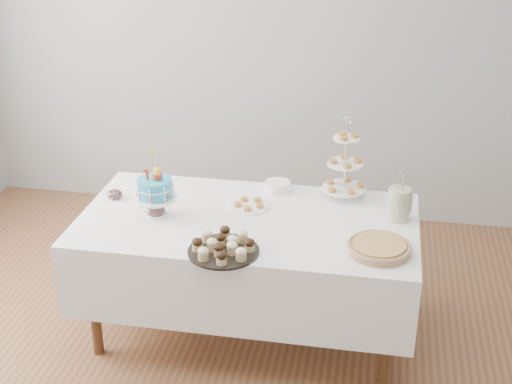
% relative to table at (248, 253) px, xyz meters
% --- Properties ---
extents(floor, '(5.00, 5.00, 0.00)m').
position_rel_table_xyz_m(floor, '(0.00, -0.30, -0.54)').
color(floor, brown).
rests_on(floor, ground).
extents(walls, '(5.04, 4.04, 2.70)m').
position_rel_table_xyz_m(walls, '(0.00, -0.30, 0.81)').
color(walls, '#96989B').
rests_on(walls, floor).
extents(table, '(1.92, 1.02, 0.77)m').
position_rel_table_xyz_m(table, '(0.00, 0.00, 0.00)').
color(table, white).
rests_on(table, floor).
extents(birthday_cake, '(0.25, 0.25, 0.39)m').
position_rel_table_xyz_m(birthday_cake, '(-0.52, -0.05, 0.33)').
color(birthday_cake, white).
rests_on(birthday_cake, table).
extents(cupcake_tray, '(0.38, 0.38, 0.09)m').
position_rel_table_xyz_m(cupcake_tray, '(-0.05, -0.40, 0.27)').
color(cupcake_tray, black).
rests_on(cupcake_tray, table).
extents(pie, '(0.34, 0.34, 0.05)m').
position_rel_table_xyz_m(pie, '(0.74, -0.26, 0.26)').
color(pie, '#A37D58').
rests_on(pie, table).
extents(tiered_stand, '(0.26, 0.26, 0.51)m').
position_rel_table_xyz_m(tiered_stand, '(0.52, 0.39, 0.44)').
color(tiered_stand, silver).
rests_on(tiered_stand, table).
extents(plate_stack, '(0.16, 0.16, 0.06)m').
position_rel_table_xyz_m(plate_stack, '(0.11, 0.40, 0.26)').
color(plate_stack, white).
rests_on(plate_stack, table).
extents(pastry_plate, '(0.23, 0.23, 0.03)m').
position_rel_table_xyz_m(pastry_plate, '(-0.02, 0.15, 0.24)').
color(pastry_plate, white).
rests_on(pastry_plate, table).
extents(jam_bowl_a, '(0.11, 0.11, 0.07)m').
position_rel_table_xyz_m(jam_bowl_a, '(-0.53, -0.06, 0.26)').
color(jam_bowl_a, silver).
rests_on(jam_bowl_a, table).
extents(jam_bowl_b, '(0.09, 0.09, 0.06)m').
position_rel_table_xyz_m(jam_bowl_b, '(-0.84, 0.12, 0.25)').
color(jam_bowl_b, silver).
rests_on(jam_bowl_b, table).
extents(utensil_pitcher, '(0.14, 0.13, 0.29)m').
position_rel_table_xyz_m(utensil_pitcher, '(0.84, 0.15, 0.33)').
color(utensil_pitcher, beige).
rests_on(utensil_pitcher, table).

